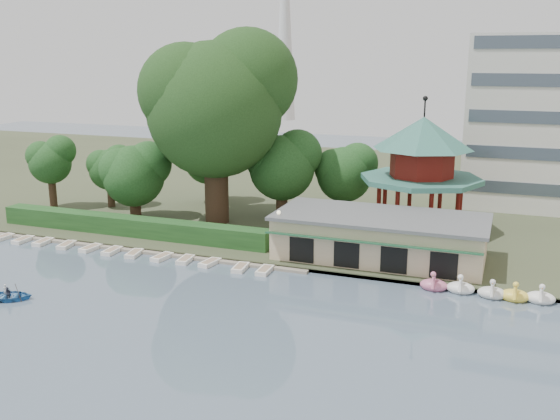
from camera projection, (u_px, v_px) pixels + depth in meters
The scene contains 13 objects.
ground_plane at pixel (151, 348), 39.33m from camera, with size 220.00×220.00×0.00m, color slate.
shore at pixel (352, 187), 86.59m from camera, with size 220.00×70.00×0.40m, color #424930.
embankment at pixel (256, 263), 55.03m from camera, with size 220.00×0.60×0.30m, color gray.
dock at pixel (139, 249), 59.02m from camera, with size 34.00×1.60×0.24m, color gray.
boathouse at pixel (380, 236), 55.36m from camera, with size 18.60×9.39×3.90m.
pavilion at pixel (422, 163), 62.58m from camera, with size 12.40×12.40×13.50m.
hedge at pixel (131, 226), 62.75m from camera, with size 30.00×2.00×1.80m, color #224F20.
lamp_post at pixel (279, 225), 55.31m from camera, with size 0.36×0.36×4.28m.
big_tree at pixel (217, 100), 64.76m from camera, with size 15.60×14.54×20.50m.
small_trees at pixel (214, 166), 70.22m from camera, with size 39.13×16.60×9.81m.
swan_boats at pixel (519, 296), 46.90m from camera, with size 15.07×2.06×1.92m.
moored_rowboats at pixel (124, 252), 57.98m from camera, with size 29.59×2.70×0.36m.
rowboat_with_passengers at pixel (7, 293), 47.08m from camera, with size 6.22×5.39×2.01m.
Camera 1 is at (20.24, -30.96, 17.94)m, focal length 40.00 mm.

